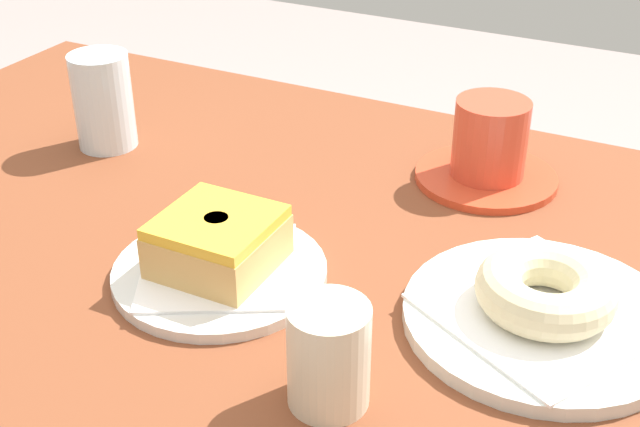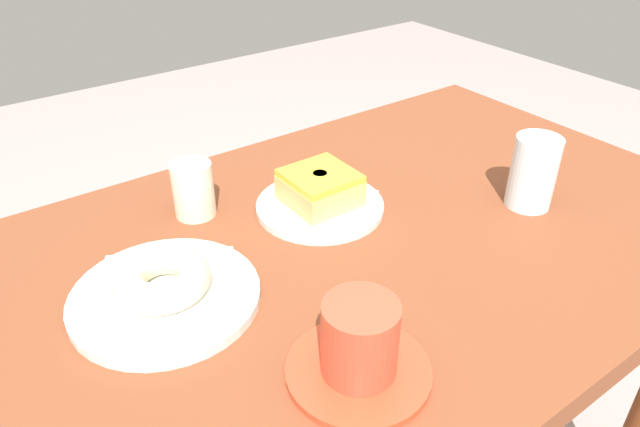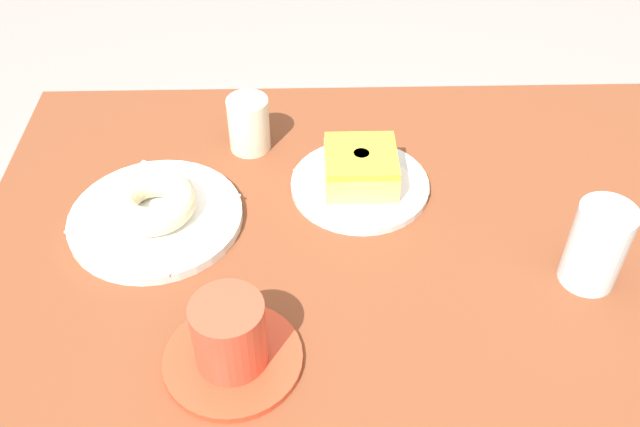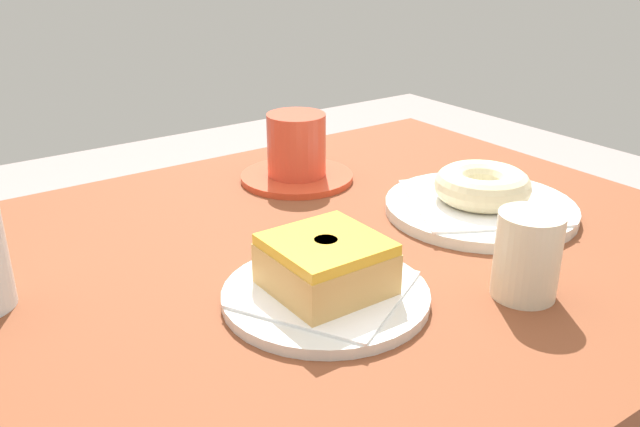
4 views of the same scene
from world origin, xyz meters
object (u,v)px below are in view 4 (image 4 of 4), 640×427
coffee_cup (297,153)px  donut_sugar_ring (482,186)px  plate_glazed_square (326,295)px  donut_glazed_square (326,264)px  plate_sugar_ring (480,208)px  sugar_jar (527,255)px

coffee_cup → donut_sugar_ring: bearing=-62.7°
plate_glazed_square → donut_glazed_square: bearing=0.0°
plate_sugar_ring → donut_sugar_ring: 0.03m
donut_sugar_ring → sugar_jar: (-0.12, -0.16, 0.01)m
coffee_cup → sugar_jar: 0.39m
coffee_cup → sugar_jar: coffee_cup is taller
plate_glazed_square → plate_sugar_ring: plate_sugar_ring is taller
donut_sugar_ring → plate_glazed_square: bearing=-167.4°
donut_sugar_ring → coffee_cup: (-0.12, 0.23, 0.00)m
donut_glazed_square → donut_sugar_ring: bearing=12.6°
plate_glazed_square → donut_sugar_ring: 0.28m
donut_glazed_square → plate_sugar_ring: donut_glazed_square is taller
coffee_cup → donut_glazed_square: bearing=-118.8°
plate_glazed_square → coffee_cup: size_ratio=1.25×
plate_glazed_square → coffee_cup: coffee_cup is taller
plate_glazed_square → sugar_jar: size_ratio=2.33×
plate_glazed_square → sugar_jar: (0.16, -0.10, 0.04)m
donut_glazed_square → coffee_cup: (0.16, 0.29, 0.00)m
plate_glazed_square → donut_glazed_square: donut_glazed_square is taller
plate_sugar_ring → coffee_cup: coffee_cup is taller
donut_glazed_square → coffee_cup: 0.33m
plate_glazed_square → coffee_cup: bearing=61.2°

